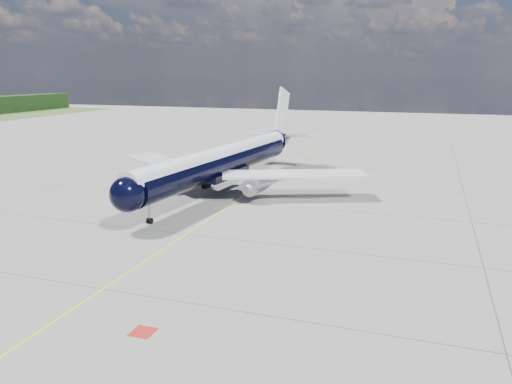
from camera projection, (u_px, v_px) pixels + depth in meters
The scene contains 4 objects.
ground at pixel (248, 193), 73.05m from camera, with size 320.00×320.00×0.00m, color gray.
taxiway_centerline at pixel (236, 201), 68.46m from camera, with size 0.16×160.00×0.01m, color yellow.
red_marking at pixel (143, 332), 34.14m from camera, with size 1.60×1.60×0.01m, color maroon.
main_airliner at pixel (225, 161), 73.65m from camera, with size 41.61×50.90×14.70m.
Camera 1 is at (24.18, -36.73, 17.36)m, focal length 35.00 mm.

